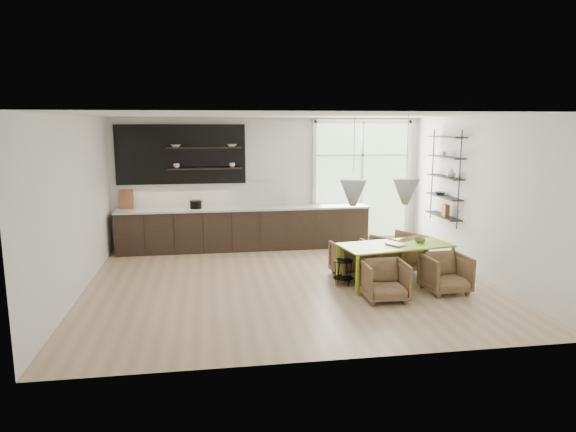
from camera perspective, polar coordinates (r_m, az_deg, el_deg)
The scene contains 11 objects.
room at distance 9.91m, azimuth 2.61°, elevation 2.67°, with size 7.02×6.01×2.91m.
kitchen_run at distance 11.45m, azimuth -5.28°, elevation -0.73°, with size 5.54×0.69×2.75m.
right_shelving at distance 10.86m, azimuth 17.10°, elevation 3.90°, with size 0.26×1.22×1.90m.
dining_table at distance 9.12m, azimuth 11.85°, elevation -3.39°, with size 2.03×1.17×0.70m.
armchair_back_left at distance 9.50m, azimuth 7.18°, elevation -4.75°, with size 0.69×0.71×0.64m, color brown.
armchair_back_right at distance 9.91m, azimuth 12.14°, elevation -4.00°, with size 0.78×0.81×0.73m, color brown.
armchair_front_left at distance 8.32m, azimuth 10.69°, elevation -7.07°, with size 0.67×0.69×0.63m, color brown.
armchair_front_right at distance 8.94m, azimuth 17.11°, elevation -6.11°, with size 0.68×0.70×0.64m, color brown.
wire_stool at distance 8.99m, azimuth 6.16°, elevation -5.86°, with size 0.35×0.35×0.44m.
table_book at distance 8.97m, azimuth 11.36°, elevation -3.20°, with size 0.23×0.32×0.03m, color white.
table_bowl at distance 9.36m, azimuth 14.47°, elevation -2.66°, with size 0.20×0.20×0.06m, color #507849.
Camera 1 is at (-1.38, -8.53, 2.77)m, focal length 32.00 mm.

